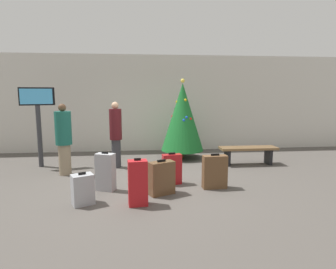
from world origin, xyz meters
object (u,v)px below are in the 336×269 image
waiting_bench (248,151)px  suitcase_4 (172,169)px  suitcase_1 (83,189)px  suitcase_2 (138,183)px  holiday_tree (182,117)px  flight_info_kiosk (38,113)px  traveller_0 (64,138)px  suitcase_0 (162,178)px  traveller_1 (116,133)px  suitcase_3 (105,172)px  suitcase_5 (215,172)px

waiting_bench → suitcase_4: 2.66m
suitcase_1 → suitcase_2: suitcase_2 is taller
holiday_tree → suitcase_2: bearing=-110.6°
waiting_bench → flight_info_kiosk: bearing=176.3°
waiting_bench → suitcase_2: bearing=-139.5°
traveller_0 → suitcase_4: (2.43, -0.96, -0.55)m
suitcase_0 → suitcase_4: bearing=65.8°
holiday_tree → suitcase_0: holiday_tree is taller
traveller_1 → suitcase_0: traveller_1 is taller
traveller_1 → suitcase_3: traveller_1 is taller
suitcase_1 → traveller_0: bearing=111.9°
suitcase_0 → holiday_tree: bearing=74.0°
suitcase_3 → suitcase_4: (1.35, 0.24, -0.05)m
suitcase_0 → suitcase_2: suitcase_2 is taller
traveller_0 → suitcase_0: 2.72m
suitcase_0 → suitcase_4: 0.65m
suitcase_4 → suitcase_0: bearing=-114.2°
flight_info_kiosk → traveller_1: (1.98, -0.28, -0.52)m
holiday_tree → suitcase_4: size_ratio=3.41×
holiday_tree → suitcase_0: 3.22m
suitcase_0 → suitcase_5: (1.10, 0.24, 0.02)m
holiday_tree → flight_info_kiosk: (-3.84, -0.59, 0.19)m
flight_info_kiosk → traveller_0: size_ratio=1.23×
traveller_0 → suitcase_2: 2.71m
suitcase_4 → traveller_0: bearing=158.4°
suitcase_4 → suitcase_1: bearing=-150.4°
suitcase_3 → suitcase_4: 1.37m
suitcase_3 → suitcase_2: bearing=-52.7°
suitcase_2 → suitcase_5: 1.71m
suitcase_0 → suitcase_3: size_ratio=0.87×
flight_info_kiosk → suitcase_1: flight_info_kiosk is taller
suitcase_0 → suitcase_5: 1.12m
suitcase_2 → suitcase_1: bearing=171.8°
traveller_0 → suitcase_4: traveller_0 is taller
waiting_bench → traveller_0: bearing=-174.2°
holiday_tree → traveller_1: holiday_tree is taller
waiting_bench → suitcase_4: size_ratio=2.25×
suitcase_5 → suitcase_0: bearing=-167.5°
suitcase_3 → suitcase_5: size_ratio=1.09×
suitcase_0 → suitcase_1: bearing=-165.8°
waiting_bench → suitcase_0: 3.22m
waiting_bench → suitcase_0: suitcase_0 is taller
suitcase_2 → suitcase_5: size_ratio=1.16×
flight_info_kiosk → waiting_bench: 5.60m
suitcase_2 → suitcase_3: bearing=127.3°
traveller_0 → suitcase_2: traveller_0 is taller
suitcase_0 → suitcase_4: size_ratio=0.99×
suitcase_0 → suitcase_3: suitcase_3 is taller
holiday_tree → flight_info_kiosk: bearing=-171.3°
suitcase_2 → traveller_1: bearing=102.1°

